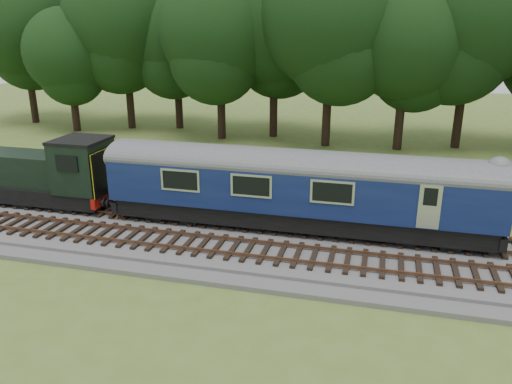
# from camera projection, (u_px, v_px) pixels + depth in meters

# --- Properties ---
(ground) EXTENTS (120.00, 120.00, 0.00)m
(ground) POSITION_uv_depth(u_px,v_px,m) (288.00, 246.00, 22.70)
(ground) COLOR #586B27
(ground) RESTS_ON ground
(ballast) EXTENTS (70.00, 7.00, 0.35)m
(ballast) POSITION_uv_depth(u_px,v_px,m) (288.00, 243.00, 22.64)
(ballast) COLOR #4C4C4F
(ballast) RESTS_ON ground
(track_north) EXTENTS (67.20, 2.40, 0.21)m
(track_north) POSITION_uv_depth(u_px,v_px,m) (294.00, 226.00, 23.85)
(track_north) COLOR black
(track_north) RESTS_ON ballast
(track_south) EXTENTS (67.20, 2.40, 0.21)m
(track_south) POSITION_uv_depth(u_px,v_px,m) (281.00, 253.00, 21.10)
(track_south) COLOR black
(track_south) RESTS_ON ballast
(fence) EXTENTS (64.00, 0.12, 1.00)m
(fence) POSITION_uv_depth(u_px,v_px,m) (304.00, 212.00, 26.83)
(fence) COLOR #6B6054
(fence) RESTS_ON ground
(tree_line) EXTENTS (70.00, 8.00, 18.00)m
(tree_line) POSITION_uv_depth(u_px,v_px,m) (337.00, 142.00, 42.89)
(tree_line) COLOR black
(tree_line) RESTS_ON ground
(dmu_railcar) EXTENTS (18.05, 2.86, 3.88)m
(dmu_railcar) POSITION_uv_depth(u_px,v_px,m) (297.00, 183.00, 23.13)
(dmu_railcar) COLOR black
(dmu_railcar) RESTS_ON ground
(shunter_loco) EXTENTS (8.91, 2.60, 3.38)m
(shunter_loco) POSITION_uv_depth(u_px,v_px,m) (39.00, 175.00, 26.64)
(shunter_loco) COLOR black
(shunter_loco) RESTS_ON ground
(worker) EXTENTS (0.67, 0.54, 1.59)m
(worker) POSITION_uv_depth(u_px,v_px,m) (119.00, 204.00, 24.74)
(worker) COLOR orange
(worker) RESTS_ON ballast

